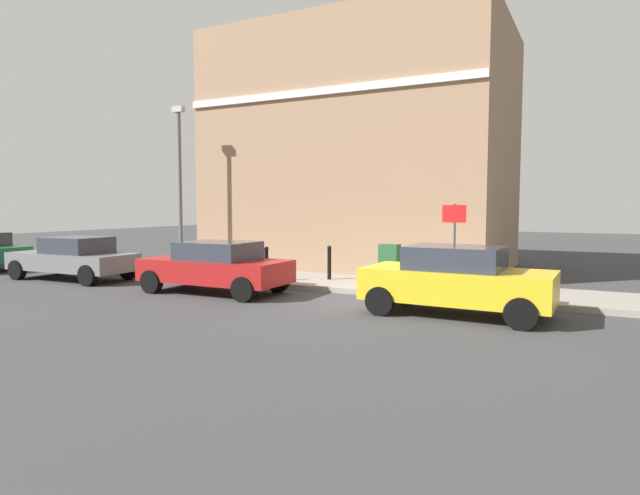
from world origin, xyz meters
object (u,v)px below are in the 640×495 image
(car_yellow, at_px, (456,280))
(bollard_far_kerb, at_px, (266,263))
(car_grey, at_px, (74,258))
(street_sign, at_px, (454,235))
(car_red, at_px, (216,266))
(utility_cabinet, at_px, (389,266))
(bollard_near_cabinet, at_px, (329,261))
(lamppost, at_px, (180,180))

(car_yellow, distance_m, bollard_far_kerb, 6.28)
(car_grey, xyz_separation_m, street_sign, (1.78, -11.87, 0.95))
(car_red, bearing_deg, car_grey, -0.89)
(car_yellow, distance_m, car_red, 6.59)
(bollard_far_kerb, xyz_separation_m, street_sign, (0.06, -5.56, 0.96))
(car_yellow, bearing_deg, car_grey, 1.28)
(car_yellow, height_order, street_sign, street_sign)
(utility_cabinet, xyz_separation_m, street_sign, (-1.04, -2.08, 0.98))
(car_grey, height_order, bollard_far_kerb, car_grey)
(bollard_near_cabinet, bearing_deg, car_grey, 110.50)
(car_red, height_order, utility_cabinet, car_red)
(car_yellow, xyz_separation_m, car_red, (-0.01, 6.59, -0.05))
(street_sign, bearing_deg, car_red, 106.25)
(car_red, bearing_deg, utility_cabinet, -145.92)
(utility_cabinet, distance_m, street_sign, 2.52)
(car_yellow, distance_m, utility_cabinet, 3.80)
(car_red, height_order, bollard_near_cabinet, car_red)
(utility_cabinet, distance_m, bollard_far_kerb, 3.65)
(car_yellow, bearing_deg, street_sign, -73.34)
(car_red, relative_size, bollard_far_kerb, 4.00)
(bollard_near_cabinet, bearing_deg, lamppost, 89.63)
(car_red, height_order, bollard_far_kerb, car_red)
(street_sign, bearing_deg, utility_cabinet, 63.43)
(bollard_far_kerb, bearing_deg, lamppost, 74.36)
(bollard_far_kerb, bearing_deg, car_grey, 105.27)
(car_grey, relative_size, lamppost, 0.76)
(car_yellow, distance_m, lamppost, 11.16)
(bollard_near_cabinet, bearing_deg, car_red, 144.97)
(bollard_far_kerb, height_order, lamppost, lamppost)
(car_yellow, relative_size, car_grey, 0.93)
(car_grey, height_order, bollard_near_cabinet, car_grey)
(bollard_near_cabinet, relative_size, street_sign, 0.45)
(car_red, height_order, car_grey, car_red)
(bollard_near_cabinet, bearing_deg, car_yellow, -122.58)
(car_yellow, xyz_separation_m, car_grey, (-0.02, 12.35, -0.07))
(car_red, relative_size, car_grey, 0.95)
(car_red, xyz_separation_m, bollard_far_kerb, (1.72, -0.54, -0.04))
(street_sign, bearing_deg, bollard_far_kerb, 90.62)
(bollard_near_cabinet, bearing_deg, street_sign, -105.68)
(bollard_near_cabinet, height_order, lamppost, lamppost)
(car_grey, distance_m, bollard_near_cabinet, 8.34)
(lamppost, bearing_deg, bollard_far_kerb, -105.64)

